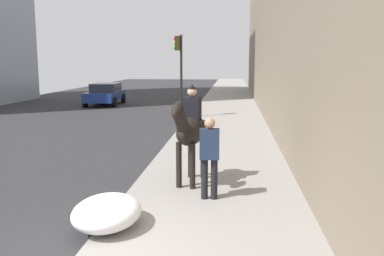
{
  "coord_description": "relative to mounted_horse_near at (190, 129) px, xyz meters",
  "views": [
    {
      "loc": [
        -5.67,
        -2.29,
        2.97
      ],
      "look_at": [
        4.0,
        -1.33,
        1.4
      ],
      "focal_mm": 39.41,
      "sensor_mm": 36.0,
      "label": 1
    }
  ],
  "objects": [
    {
      "name": "pedestrian_greeting",
      "position": [
        -1.06,
        -0.5,
        -0.31
      ],
      "size": [
        0.27,
        0.41,
        1.7
      ],
      "rotation": [
        0.0,
        0.0,
        0.03
      ],
      "color": "black",
      "rests_on": "sidewalk_slab"
    },
    {
      "name": "car_near_lane",
      "position": [
        17.95,
        7.56,
        -0.64
      ],
      "size": [
        4.37,
        2.26,
        1.44
      ],
      "rotation": [
        0.0,
        0.0,
        3.19
      ],
      "color": "navy",
      "rests_on": "ground"
    },
    {
      "name": "traffic_light_near_curb",
      "position": [
        11.36,
        1.7,
        1.39
      ],
      "size": [
        0.2,
        0.44,
        4.19
      ],
      "color": "black",
      "rests_on": "ground"
    },
    {
      "name": "snow_pile_near",
      "position": [
        -2.73,
        1.17,
        -1.02
      ],
      "size": [
        1.52,
        1.17,
        0.53
      ],
      "primitive_type": "ellipsoid",
      "color": "white",
      "rests_on": "sidewalk_slab"
    },
    {
      "name": "mounted_horse_near",
      "position": [
        0.0,
        0.0,
        0.0
      ],
      "size": [
        2.14,
        0.84,
        2.3
      ],
      "rotation": [
        0.0,
        0.0,
        2.95
      ],
      "color": "black",
      "rests_on": "sidewalk_slab"
    }
  ]
}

